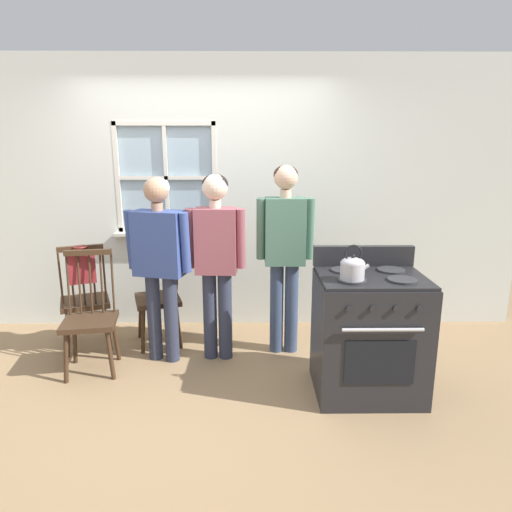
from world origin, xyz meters
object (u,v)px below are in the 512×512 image
at_px(chair_center_cluster, 160,298).
at_px(handbag, 82,267).
at_px(person_adult_right, 285,242).
at_px(chair_near_wall, 90,320).
at_px(person_elderly_left, 159,253).
at_px(chair_by_window, 85,302).
at_px(person_teen_center, 216,250).
at_px(kettle, 353,267).
at_px(potted_plant, 168,226).
at_px(stove, 368,333).

bearing_deg(chair_center_cluster, handbag, -79.10).
bearing_deg(chair_center_cluster, person_adult_right, 63.46).
height_order(chair_near_wall, person_elderly_left, person_elderly_left).
xyz_separation_m(chair_near_wall, chair_center_cluster, (0.47, 0.54, 0.00)).
height_order(chair_by_window, chair_near_wall, same).
bearing_deg(chair_near_wall, handbag, 107.98).
bearing_deg(person_teen_center, person_elderly_left, -173.11).
bearing_deg(chair_near_wall, person_adult_right, 3.37).
distance_m(chair_near_wall, person_teen_center, 1.19).
xyz_separation_m(chair_near_wall, person_teen_center, (1.04, 0.22, 0.54)).
height_order(person_elderly_left, person_adult_right, person_adult_right).
relative_size(chair_center_cluster, kettle, 4.09).
distance_m(person_elderly_left, person_teen_center, 0.48).
distance_m(chair_near_wall, kettle, 2.18).
bearing_deg(kettle, person_teen_center, 144.66).
bearing_deg(chair_by_window, person_adult_right, 156.06).
height_order(chair_center_cluster, potted_plant, potted_plant).
xyz_separation_m(person_elderly_left, handbag, (-0.67, 0.04, -0.13)).
height_order(chair_center_cluster, handbag, same).
bearing_deg(chair_near_wall, person_teen_center, 3.32).
bearing_deg(handbag, potted_plant, 50.31).
bearing_deg(stove, person_elderly_left, 161.78).
distance_m(chair_by_window, person_teen_center, 1.37).
bearing_deg(person_elderly_left, kettle, -10.29).
distance_m(person_teen_center, kettle, 1.23).
height_order(person_adult_right, kettle, person_adult_right).
bearing_deg(person_elderly_left, chair_near_wall, -147.25).
relative_size(chair_near_wall, potted_plant, 4.52).
bearing_deg(kettle, chair_by_window, 157.43).
bearing_deg(handbag, stove, -14.00).
relative_size(person_adult_right, kettle, 6.84).
relative_size(person_teen_center, potted_plant, 7.27).
distance_m(person_adult_right, kettle, 0.94).
bearing_deg(person_teen_center, potted_plant, 128.44).
bearing_deg(kettle, person_elderly_left, 155.43).
height_order(chair_center_cluster, stove, stove).
relative_size(chair_center_cluster, person_elderly_left, 0.63).
bearing_deg(chair_by_window, person_teen_center, 148.85).
xyz_separation_m(person_teen_center, potted_plant, (-0.53, 0.74, 0.08)).
bearing_deg(handbag, person_elderly_left, -3.04).
bearing_deg(chair_by_window, stove, 140.57).
bearing_deg(person_elderly_left, chair_by_window, 175.79).
distance_m(chair_near_wall, chair_center_cluster, 0.72).
height_order(person_teen_center, kettle, person_teen_center).
distance_m(chair_by_window, chair_center_cluster, 0.68).
height_order(chair_by_window, person_teen_center, person_teen_center).
relative_size(person_elderly_left, person_teen_center, 0.98).
height_order(chair_by_window, kettle, kettle).
xyz_separation_m(chair_by_window, stove, (2.41, -0.80, 0.03)).
distance_m(chair_center_cluster, person_adult_right, 1.30).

